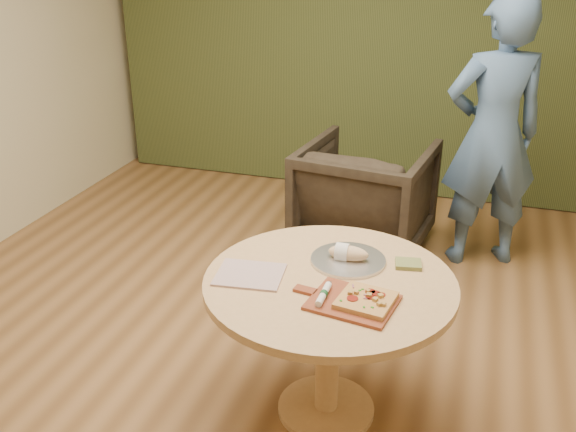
{
  "coord_description": "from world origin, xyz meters",
  "views": [
    {
      "loc": [
        0.92,
        -2.6,
        2.2
      ],
      "look_at": [
        0.02,
        0.25,
        0.85
      ],
      "focal_mm": 40.0,
      "sensor_mm": 36.0,
      "label": 1
    }
  ],
  "objects_px": {
    "pedestal_table": "(329,306)",
    "person_standing": "(493,135)",
    "bread_roll": "(347,253)",
    "flatbread_pizza": "(366,300)",
    "cutlery_roll": "(324,294)",
    "armchair": "(366,192)",
    "pizza_paddle": "(350,302)",
    "serving_tray": "(348,260)"
  },
  "relations": [
    {
      "from": "pizza_paddle",
      "to": "cutlery_roll",
      "type": "bearing_deg",
      "value": -165.85
    },
    {
      "from": "pizza_paddle",
      "to": "bread_roll",
      "type": "relative_size",
      "value": 2.41
    },
    {
      "from": "flatbread_pizza",
      "to": "cutlery_roll",
      "type": "xyz_separation_m",
      "value": [
        -0.18,
        -0.01,
        0.0
      ]
    },
    {
      "from": "cutlery_roll",
      "to": "bread_roll",
      "type": "distance_m",
      "value": 0.37
    },
    {
      "from": "pedestal_table",
      "to": "armchair",
      "type": "bearing_deg",
      "value": 95.8
    },
    {
      "from": "cutlery_roll",
      "to": "pizza_paddle",
      "type": "bearing_deg",
      "value": 5.55
    },
    {
      "from": "pizza_paddle",
      "to": "cutlery_roll",
      "type": "xyz_separation_m",
      "value": [
        -0.11,
        -0.01,
        0.02
      ]
    },
    {
      "from": "bread_roll",
      "to": "armchair",
      "type": "bearing_deg",
      "value": 97.59
    },
    {
      "from": "flatbread_pizza",
      "to": "person_standing",
      "type": "distance_m",
      "value": 2.11
    },
    {
      "from": "cutlery_roll",
      "to": "armchair",
      "type": "xyz_separation_m",
      "value": [
        -0.2,
        1.99,
        -0.33
      ]
    },
    {
      "from": "armchair",
      "to": "person_standing",
      "type": "distance_m",
      "value": 0.95
    },
    {
      "from": "pedestal_table",
      "to": "bread_roll",
      "type": "xyz_separation_m",
      "value": [
        0.03,
        0.19,
        0.18
      ]
    },
    {
      "from": "serving_tray",
      "to": "person_standing",
      "type": "relative_size",
      "value": 0.19
    },
    {
      "from": "person_standing",
      "to": "pizza_paddle",
      "type": "bearing_deg",
      "value": 53.71
    },
    {
      "from": "pizza_paddle",
      "to": "flatbread_pizza",
      "type": "bearing_deg",
      "value": 11.92
    },
    {
      "from": "pizza_paddle",
      "to": "person_standing",
      "type": "distance_m",
      "value": 2.13
    },
    {
      "from": "pedestal_table",
      "to": "flatbread_pizza",
      "type": "xyz_separation_m",
      "value": [
        0.2,
        -0.17,
        0.17
      ]
    },
    {
      "from": "pizza_paddle",
      "to": "bread_roll",
      "type": "distance_m",
      "value": 0.38
    },
    {
      "from": "pedestal_table",
      "to": "pizza_paddle",
      "type": "distance_m",
      "value": 0.26
    },
    {
      "from": "bread_roll",
      "to": "pizza_paddle",
      "type": "bearing_deg",
      "value": -74.55
    },
    {
      "from": "pedestal_table",
      "to": "serving_tray",
      "type": "relative_size",
      "value": 3.22
    },
    {
      "from": "pizza_paddle",
      "to": "person_standing",
      "type": "bearing_deg",
      "value": 85.13
    },
    {
      "from": "pedestal_table",
      "to": "bread_roll",
      "type": "relative_size",
      "value": 5.93
    },
    {
      "from": "cutlery_roll",
      "to": "person_standing",
      "type": "xyz_separation_m",
      "value": [
        0.62,
        2.07,
        0.15
      ]
    },
    {
      "from": "armchair",
      "to": "pizza_paddle",
      "type": "bearing_deg",
      "value": 106.51
    },
    {
      "from": "serving_tray",
      "to": "person_standing",
      "type": "distance_m",
      "value": 1.81
    },
    {
      "from": "flatbread_pizza",
      "to": "armchair",
      "type": "relative_size",
      "value": 0.28
    },
    {
      "from": "cutlery_roll",
      "to": "armchair",
      "type": "relative_size",
      "value": 0.22
    },
    {
      "from": "pizza_paddle",
      "to": "serving_tray",
      "type": "distance_m",
      "value": 0.37
    },
    {
      "from": "pedestal_table",
      "to": "flatbread_pizza",
      "type": "bearing_deg",
      "value": -40.18
    },
    {
      "from": "pedestal_table",
      "to": "flatbread_pizza",
      "type": "distance_m",
      "value": 0.31
    },
    {
      "from": "pedestal_table",
      "to": "armchair",
      "type": "xyz_separation_m",
      "value": [
        -0.18,
        1.81,
        -0.16
      ]
    },
    {
      "from": "pedestal_table",
      "to": "bread_roll",
      "type": "bearing_deg",
      "value": 80.56
    },
    {
      "from": "serving_tray",
      "to": "armchair",
      "type": "bearing_deg",
      "value": 97.9
    },
    {
      "from": "flatbread_pizza",
      "to": "person_standing",
      "type": "relative_size",
      "value": 0.14
    },
    {
      "from": "serving_tray",
      "to": "bread_roll",
      "type": "distance_m",
      "value": 0.04
    },
    {
      "from": "pizza_paddle",
      "to": "flatbread_pizza",
      "type": "height_order",
      "value": "flatbread_pizza"
    },
    {
      "from": "bread_roll",
      "to": "armchair",
      "type": "distance_m",
      "value": 1.67
    },
    {
      "from": "cutlery_roll",
      "to": "person_standing",
      "type": "height_order",
      "value": "person_standing"
    },
    {
      "from": "pizza_paddle",
      "to": "person_standing",
      "type": "relative_size",
      "value": 0.25
    },
    {
      "from": "person_standing",
      "to": "serving_tray",
      "type": "bearing_deg",
      "value": 48.16
    },
    {
      "from": "pedestal_table",
      "to": "person_standing",
      "type": "height_order",
      "value": "person_standing"
    }
  ]
}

